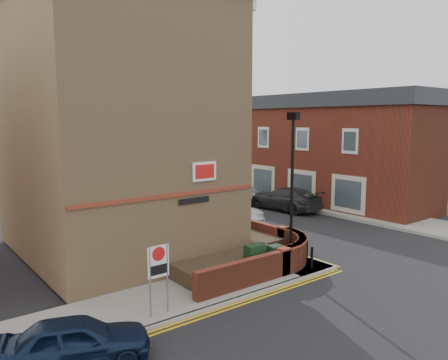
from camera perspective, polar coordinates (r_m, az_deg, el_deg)
ground at (r=16.87m, az=7.84°, el=-13.49°), size 120.00×120.00×0.00m
pavement_corner at (r=15.86m, az=-5.40°, el=-14.64°), size 13.00×3.00×0.12m
pavement_main at (r=30.62m, az=-11.40°, el=-3.75°), size 2.00×32.00×0.12m
pavement_far at (r=34.64m, az=7.43°, el=-2.32°), size 4.00×40.00×0.12m
kerb_side at (r=14.72m, az=-2.11°, el=-16.45°), size 13.00×0.15×0.12m
kerb_main_near at (r=31.07m, az=-9.75°, el=-3.54°), size 0.15×32.00×0.12m
kerb_main_far at (r=33.26m, az=5.01°, el=-2.71°), size 0.15×40.00×0.12m
yellow_lines_side at (r=14.55m, az=-1.51°, el=-16.97°), size 13.00×0.28×0.01m
yellow_lines_main at (r=31.19m, az=-9.34°, el=-3.58°), size 0.28×32.00×0.01m
corner_building at (r=20.71m, az=-13.90°, el=7.91°), size 8.95×10.40×13.60m
garden_wall at (r=18.58m, az=2.20°, el=-11.39°), size 6.80×6.00×1.20m
lamppost at (r=17.92m, az=8.86°, el=-1.15°), size 0.25×0.50×6.30m
utility_cabinet_large at (r=17.30m, az=4.05°, el=-10.35°), size 0.80×0.45×1.20m
utility_cabinet_small at (r=17.64m, az=6.67°, el=-10.20°), size 0.55×0.40×1.10m
bollard_near at (r=18.33m, az=11.39°, el=-9.93°), size 0.11×0.11×0.90m
bollard_far at (r=19.26m, az=10.75°, el=-9.04°), size 0.11×0.11×0.90m
zone_sign at (r=13.77m, az=-8.55°, el=-11.18°), size 0.72×0.07×2.20m
far_terrace at (r=38.08m, az=4.83°, el=4.66°), size 5.40×30.40×8.00m
far_terrace_cream at (r=55.34m, az=-10.18°, el=5.54°), size 5.40×12.40×8.00m
tree_near at (r=28.31m, az=-9.87°, el=4.84°), size 3.64×3.65×6.70m
tree_mid at (r=35.54m, az=-16.03°, el=6.03°), size 4.03×4.03×7.42m
tree_far at (r=43.07m, az=-20.04°, el=5.74°), size 3.81×3.81×7.00m
traffic_light_assembly at (r=38.57m, az=-16.99°, el=2.51°), size 0.20×0.16×4.20m
navy_hatchback at (r=12.23m, az=-18.74°, el=-19.27°), size 3.93×2.62×1.24m
silver_car_near at (r=25.83m, az=0.07°, el=-4.12°), size 2.84×4.93×1.54m
red_car_main at (r=31.88m, az=-6.89°, el=-2.22°), size 2.28×4.40×1.19m
grey_car_far at (r=30.22m, az=7.95°, el=-2.42°), size 2.61×5.56×1.57m
silver_car_far at (r=32.77m, az=1.57°, el=-1.65°), size 2.91×4.59×1.46m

